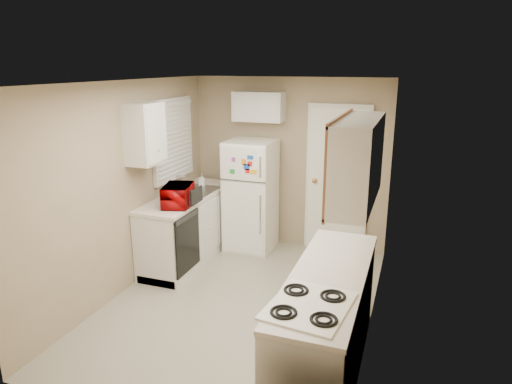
% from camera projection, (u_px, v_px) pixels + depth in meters
% --- Properties ---
extents(floor, '(3.80, 3.80, 0.00)m').
position_uv_depth(floor, '(241.00, 302.00, 5.09)').
color(floor, '#B3AD96').
rests_on(floor, ground).
extents(ceiling, '(3.80, 3.80, 0.00)m').
position_uv_depth(ceiling, '(239.00, 82.00, 4.44)').
color(ceiling, white).
rests_on(ceiling, floor).
extents(wall_left, '(3.80, 3.80, 0.00)m').
position_uv_depth(wall_left, '(126.00, 188.00, 5.22)').
color(wall_left, tan).
rests_on(wall_left, floor).
extents(wall_right, '(3.80, 3.80, 0.00)m').
position_uv_depth(wall_right, '(377.00, 214.00, 4.32)').
color(wall_right, tan).
rests_on(wall_right, floor).
extents(wall_back, '(2.80, 2.80, 0.00)m').
position_uv_depth(wall_back, '(289.00, 163.00, 6.49)').
color(wall_back, tan).
rests_on(wall_back, floor).
extents(wall_front, '(2.80, 2.80, 0.00)m').
position_uv_depth(wall_front, '(136.00, 277.00, 3.04)').
color(wall_front, tan).
rests_on(wall_front, floor).
extents(left_counter, '(0.60, 1.80, 0.90)m').
position_uv_depth(left_counter, '(189.00, 227.00, 6.14)').
color(left_counter, silver).
rests_on(left_counter, floor).
extents(dishwasher, '(0.03, 0.58, 0.72)m').
position_uv_depth(dishwasher, '(187.00, 243.00, 5.49)').
color(dishwasher, black).
rests_on(dishwasher, floor).
extents(sink, '(0.54, 0.74, 0.16)m').
position_uv_depth(sink, '(193.00, 195.00, 6.16)').
color(sink, gray).
rests_on(sink, left_counter).
extents(microwave, '(0.52, 0.37, 0.31)m').
position_uv_depth(microwave, '(178.00, 194.00, 5.52)').
color(microwave, '#960102').
rests_on(microwave, left_counter).
extents(soap_bottle, '(0.11, 0.11, 0.18)m').
position_uv_depth(soap_bottle, '(202.00, 179.00, 6.41)').
color(soap_bottle, beige).
rests_on(soap_bottle, left_counter).
extents(window_blinds, '(0.10, 0.98, 1.08)m').
position_uv_depth(window_blinds, '(173.00, 139.00, 6.05)').
color(window_blinds, silver).
rests_on(window_blinds, wall_left).
extents(upper_cabinet_left, '(0.30, 0.45, 0.70)m').
position_uv_depth(upper_cabinet_left, '(145.00, 134.00, 5.20)').
color(upper_cabinet_left, silver).
rests_on(upper_cabinet_left, wall_left).
extents(refrigerator, '(0.65, 0.63, 1.56)m').
position_uv_depth(refrigerator, '(251.00, 196.00, 6.39)').
color(refrigerator, white).
rests_on(refrigerator, floor).
extents(cabinet_over_fridge, '(0.70, 0.30, 0.40)m').
position_uv_depth(cabinet_over_fridge, '(259.00, 107.00, 6.26)').
color(cabinet_over_fridge, silver).
rests_on(cabinet_over_fridge, wall_back).
extents(interior_door, '(0.86, 0.06, 2.08)m').
position_uv_depth(interior_door, '(337.00, 180.00, 6.28)').
color(interior_door, white).
rests_on(interior_door, floor).
extents(right_counter, '(0.60, 2.00, 0.90)m').
position_uv_depth(right_counter, '(326.00, 322.00, 3.89)').
color(right_counter, silver).
rests_on(right_counter, floor).
extents(stove, '(0.62, 0.73, 0.81)m').
position_uv_depth(stove, '(307.00, 366.00, 3.39)').
color(stove, white).
rests_on(stove, floor).
extents(upper_cabinet_right, '(0.30, 1.20, 0.70)m').
position_uv_depth(upper_cabinet_right, '(358.00, 161.00, 3.75)').
color(upper_cabinet_right, silver).
rests_on(upper_cabinet_right, wall_right).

